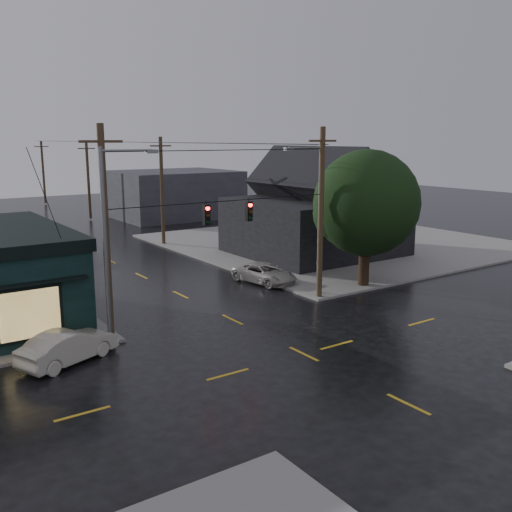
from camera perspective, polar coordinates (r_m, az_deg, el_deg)
ground_plane at (r=26.02m, az=4.79°, el=-9.74°), size 160.00×160.00×0.00m
sidewalk_ne at (r=53.29m, az=7.85°, el=1.39°), size 28.00×28.00×0.15m
ne_building at (r=47.16m, az=5.94°, el=5.51°), size 12.60×11.60×8.75m
corner_tree at (r=36.86m, az=10.97°, el=5.20°), size 6.76×6.76×8.72m
utility_pole_nw at (r=28.34m, az=-14.24°, el=-8.24°), size 2.00×0.32×10.15m
utility_pole_ne at (r=34.71m, az=6.32°, el=-4.25°), size 2.00×0.32×10.15m
utility_pole_far_a at (r=52.43m, az=-9.20°, el=1.10°), size 2.00×0.32×9.65m
utility_pole_far_b at (r=70.82m, az=-16.20°, el=3.51°), size 2.00×0.32×9.15m
utility_pole_far_c at (r=89.90m, az=-20.29°, el=4.89°), size 2.00×0.32×9.15m
span_signal_assembly at (r=29.82m, az=-2.82°, el=4.37°), size 13.00×0.48×1.23m
streetlight_nw at (r=27.62m, az=-14.31°, el=-8.77°), size 5.40×0.30×9.15m
streetlight_ne at (r=35.54m, az=6.19°, el=-3.87°), size 5.40×0.30×9.15m
bg_building_east at (r=71.32m, az=-8.27°, el=6.17°), size 14.00×12.00×5.60m
sedan_cream at (r=26.05m, az=-18.25°, el=-8.57°), size 4.66×3.12×1.45m
suv_silver at (r=38.05m, az=0.85°, el=-1.75°), size 2.99×5.00×1.30m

